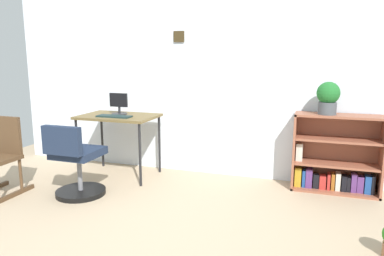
% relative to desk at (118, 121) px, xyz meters
% --- Properties ---
extents(ground_plane, '(6.24, 6.24, 0.00)m').
position_rel_desk_xyz_m(ground_plane, '(0.90, -1.66, -0.69)').
color(ground_plane, tan).
extents(wall_back, '(5.20, 0.12, 2.49)m').
position_rel_desk_xyz_m(wall_back, '(0.90, 0.49, 0.56)').
color(wall_back, silver).
rests_on(wall_back, ground_plane).
extents(desk, '(0.91, 0.62, 0.75)m').
position_rel_desk_xyz_m(desk, '(0.00, 0.00, 0.00)').
color(desk, brown).
rests_on(desk, ground_plane).
extents(monitor, '(0.23, 0.19, 0.26)m').
position_rel_desk_xyz_m(monitor, '(-0.02, 0.06, 0.19)').
color(monitor, '#262628').
rests_on(monitor, desk).
extents(keyboard, '(0.41, 0.15, 0.02)m').
position_rel_desk_xyz_m(keyboard, '(0.02, -0.13, 0.07)').
color(keyboard, '#1D3030').
rests_on(keyboard, desk).
extents(office_chair, '(0.52, 0.55, 0.78)m').
position_rel_desk_xyz_m(office_chair, '(-0.07, -0.77, -0.35)').
color(office_chair, black).
rests_on(office_chair, ground_plane).
extents(bookshelf_low, '(0.90, 0.30, 0.85)m').
position_rel_desk_xyz_m(bookshelf_low, '(2.48, 0.29, -0.33)').
color(bookshelf_low, '#93543C').
rests_on(bookshelf_low, ground_plane).
extents(potted_plant_on_shelf, '(0.24, 0.24, 0.34)m').
position_rel_desk_xyz_m(potted_plant_on_shelf, '(2.36, 0.24, 0.34)').
color(potted_plant_on_shelf, '#474C51').
rests_on(potted_plant_on_shelf, bookshelf_low).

